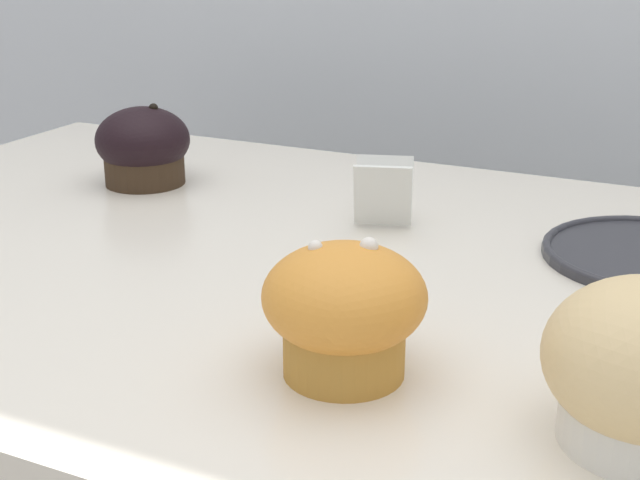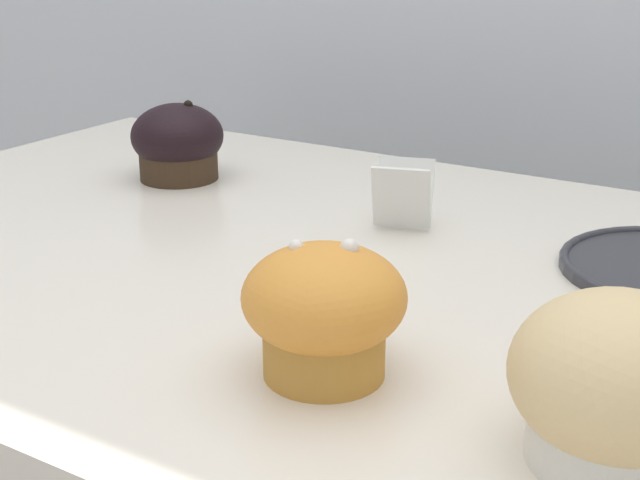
% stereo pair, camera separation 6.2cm
% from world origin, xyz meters
% --- Properties ---
extents(wall_back, '(3.20, 0.10, 1.80)m').
position_xyz_m(wall_back, '(0.00, 0.60, 0.90)').
color(wall_back, silver).
rests_on(wall_back, ground).
extents(muffin_front_center, '(0.11, 0.11, 0.09)m').
position_xyz_m(muffin_front_center, '(0.27, -0.17, 0.98)').
color(muffin_front_center, white).
rests_on(muffin_front_center, display_counter).
extents(muffin_back_left, '(0.10, 0.10, 0.08)m').
position_xyz_m(muffin_back_left, '(0.11, -0.17, 0.98)').
color(muffin_back_left, '#C28534').
rests_on(muffin_back_left, display_counter).
extents(muffin_back_right, '(0.10, 0.10, 0.08)m').
position_xyz_m(muffin_back_right, '(-0.24, 0.12, 0.98)').
color(muffin_back_right, '#362618').
rests_on(muffin_back_right, display_counter).
extents(price_card, '(0.06, 0.05, 0.06)m').
position_xyz_m(price_card, '(0.03, 0.09, 0.97)').
color(price_card, white).
rests_on(price_card, display_counter).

